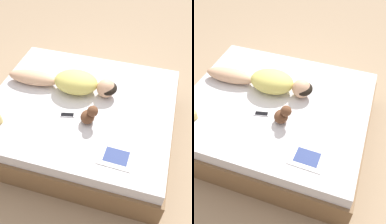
% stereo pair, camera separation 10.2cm
% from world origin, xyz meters
% --- Properties ---
extents(ground_plane, '(12.00, 12.00, 0.00)m').
position_xyz_m(ground_plane, '(0.00, 0.00, 0.00)').
color(ground_plane, '#9E8466').
extents(bed, '(1.77, 2.04, 0.51)m').
position_xyz_m(bed, '(0.00, 0.00, 0.25)').
color(bed, brown).
rests_on(bed, ground_plane).
extents(person, '(0.35, 1.29, 0.24)m').
position_xyz_m(person, '(-0.18, -0.18, 0.61)').
color(person, tan).
rests_on(person, bed).
extents(open_magazine, '(0.50, 0.33, 0.01)m').
position_xyz_m(open_magazine, '(0.46, 0.53, 0.51)').
color(open_magazine, white).
rests_on(open_magazine, bed).
extents(cell_phone, '(0.09, 0.17, 0.01)m').
position_xyz_m(cell_phone, '(0.22, -0.08, 0.51)').
color(cell_phone, silver).
rests_on(cell_phone, bed).
extents(plush_toy, '(0.16, 0.18, 0.22)m').
position_xyz_m(plush_toy, '(0.24, 0.17, 0.61)').
color(plush_toy, brown).
rests_on(plush_toy, bed).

